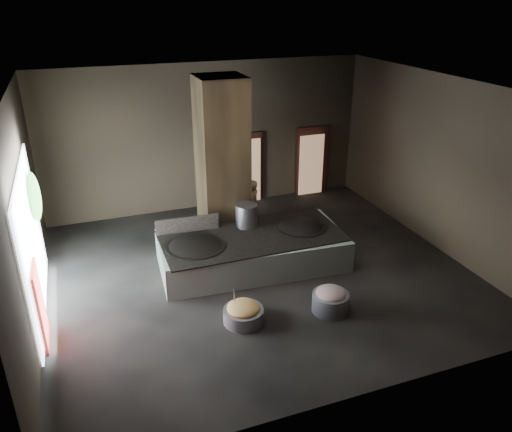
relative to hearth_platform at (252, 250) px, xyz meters
name	(u,v)px	position (x,y,z in m)	size (l,w,h in m)	color
floor	(258,273)	(0.03, -0.40, -0.45)	(10.00, 9.00, 0.10)	black
ceiling	(259,85)	(0.03, -0.40, 4.15)	(10.00, 9.00, 0.10)	black
back_wall	(207,137)	(0.03, 4.15, 1.85)	(10.00, 0.10, 4.50)	black
front_wall	(363,289)	(0.03, -4.95, 1.85)	(10.00, 0.10, 4.50)	black
left_wall	(20,219)	(-5.02, -0.40, 1.85)	(0.10, 9.00, 4.50)	black
right_wall	(439,163)	(5.08, -0.40, 1.85)	(0.10, 9.00, 4.50)	black
pillar	(222,164)	(-0.27, 1.50, 1.85)	(1.20, 1.20, 4.50)	black
hearth_platform	(252,250)	(0.00, 0.00, 0.00)	(4.58, 2.19, 0.80)	#B7CBB8
platform_cap	(252,236)	(0.00, 0.00, 0.42)	(4.48, 2.15, 0.03)	black
wok_left	(196,248)	(-1.45, -0.05, 0.35)	(1.44, 1.44, 0.40)	black
wok_left_rim	(195,246)	(-1.45, -0.05, 0.42)	(1.47, 1.47, 0.05)	black
wok_right	(300,229)	(1.35, 0.05, 0.35)	(1.34, 1.34, 0.38)	black
wok_right_rim	(300,227)	(1.35, 0.05, 0.42)	(1.37, 1.37, 0.05)	black
stock_pot	(246,215)	(0.05, 0.55, 0.73)	(0.56, 0.56, 0.60)	#999AA0
splash_guard	(187,224)	(-1.45, 0.75, 0.63)	(1.59, 0.06, 0.40)	black
cook	(251,206)	(0.63, 1.79, 0.39)	(0.58, 0.37, 1.58)	#94704B
veg_basin	(243,315)	(-0.99, -2.22, -0.24)	(0.85, 0.85, 0.31)	gray
veg_fill	(243,308)	(-0.99, -2.22, -0.05)	(0.70, 0.70, 0.22)	#A7AA52
ladle	(234,297)	(-1.14, -2.07, 0.15)	(0.03, 0.03, 0.67)	#999AA0
meat_basin	(330,302)	(0.91, -2.50, -0.18)	(0.79, 0.79, 0.44)	gray
meat_fill	(331,293)	(0.91, -2.50, 0.05)	(0.66, 0.66, 0.25)	#A46762
doorway_near	(245,169)	(1.23, 4.05, 0.70)	(1.18, 0.08, 2.38)	black
doorway_near_glow	(247,171)	(1.26, 3.95, 0.65)	(0.89, 0.04, 2.11)	#8C6647
doorway_far	(312,161)	(3.63, 4.05, 0.70)	(1.18, 0.08, 2.38)	black
doorway_far_glow	(311,165)	(3.48, 3.82, 0.65)	(0.86, 0.04, 2.04)	#8C6647
left_opening	(32,243)	(-4.92, -0.20, 1.20)	(0.04, 4.20, 3.10)	white
pavilion_sliver	(41,306)	(-4.85, -1.50, 0.45)	(0.05, 0.90, 1.70)	maroon
tree_silhouette	(34,197)	(-4.82, 0.90, 1.80)	(0.28, 1.10, 1.10)	#194714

